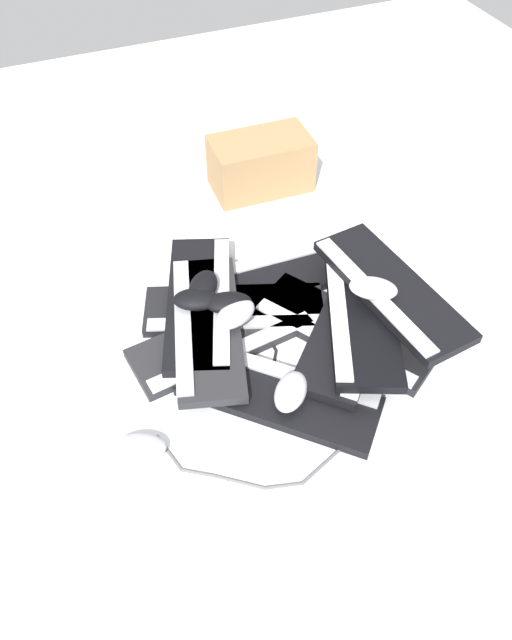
# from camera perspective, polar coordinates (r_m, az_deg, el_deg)

# --- Properties ---
(ground_plane) EXTENTS (3.20, 3.20, 0.00)m
(ground_plane) POSITION_cam_1_polar(r_m,az_deg,el_deg) (1.54, 1.42, 0.09)
(ground_plane) COLOR silver
(keyboard_0) EXTENTS (0.46, 0.21, 0.03)m
(keyboard_0) POSITION_cam_1_polar(r_m,az_deg,el_deg) (1.48, -3.07, -1.76)
(keyboard_0) COLOR #232326
(keyboard_0) RESTS_ON ground
(keyboard_1) EXTENTS (0.42, 0.41, 0.03)m
(keyboard_1) POSITION_cam_1_polar(r_m,az_deg,el_deg) (1.38, 2.16, -6.88)
(keyboard_1) COLOR black
(keyboard_1) RESTS_ON ground
(keyboard_2) EXTENTS (0.36, 0.45, 0.03)m
(keyboard_2) POSITION_cam_1_polar(r_m,az_deg,el_deg) (1.51, 8.04, -1.00)
(keyboard_2) COLOR black
(keyboard_2) RESTS_ON ground
(keyboard_3) EXTENTS (0.44, 0.16, 0.03)m
(keyboard_3) POSITION_cam_1_polar(r_m,az_deg,el_deg) (1.63, 2.42, 4.15)
(keyboard_3) COLOR black
(keyboard_3) RESTS_ON ground
(keyboard_4) EXTENTS (0.46, 0.29, 0.03)m
(keyboard_4) POSITION_cam_1_polar(r_m,az_deg,el_deg) (1.54, -2.00, 0.91)
(keyboard_4) COLOR black
(keyboard_4) RESTS_ON ground
(keyboard_5) EXTENTS (0.41, 0.42, 0.03)m
(keyboard_5) POSITION_cam_1_polar(r_m,az_deg,el_deg) (1.48, 8.68, -0.56)
(keyboard_5) COLOR black
(keyboard_5) RESTS_ON keyboard_2
(keyboard_6) EXTENTS (0.31, 0.46, 0.03)m
(keyboard_6) POSITION_cam_1_polar(r_m,az_deg,el_deg) (1.47, 9.52, 0.63)
(keyboard_6) COLOR black
(keyboard_6) RESTS_ON keyboard_5
(keyboard_7) EXTENTS (0.27, 0.46, 0.03)m
(keyboard_7) POSITION_cam_1_polar(r_m,az_deg,el_deg) (1.47, -4.59, -0.44)
(keyboard_7) COLOR #232326
(keyboard_7) RESTS_ON keyboard_0
(keyboard_8) EXTENTS (0.29, 0.46, 0.03)m
(keyboard_8) POSITION_cam_1_polar(r_m,az_deg,el_deg) (1.52, -5.14, 1.70)
(keyboard_8) COLOR black
(keyboard_8) RESTS_ON keyboard_4
(keyboard_9) EXTENTS (0.21, 0.46, 0.03)m
(keyboard_9) POSITION_cam_1_polar(r_m,az_deg,el_deg) (1.49, 12.21, 2.76)
(keyboard_9) COLOR black
(keyboard_9) RESTS_ON keyboard_6
(mouse_0) EXTENTS (0.13, 0.12, 0.04)m
(mouse_0) POSITION_cam_1_polar(r_m,az_deg,el_deg) (1.44, 10.67, 2.86)
(mouse_0) COLOR silver
(mouse_0) RESTS_ON keyboard_9
(mouse_1) EXTENTS (0.13, 0.10, 0.04)m
(mouse_1) POSITION_cam_1_polar(r_m,az_deg,el_deg) (1.44, -1.92, 0.53)
(mouse_1) COLOR #B7B7BC
(mouse_1) RESTS_ON keyboard_7
(mouse_2) EXTENTS (0.12, 0.13, 0.04)m
(mouse_2) POSITION_cam_1_polar(r_m,az_deg,el_deg) (1.51, -4.86, 3.06)
(mouse_2) COLOR black
(mouse_2) RESTS_ON keyboard_8
(mouse_3) EXTENTS (0.13, 0.10, 0.04)m
(mouse_3) POSITION_cam_1_polar(r_m,az_deg,el_deg) (1.46, -2.50, 1.58)
(mouse_3) COLOR black
(mouse_3) RESTS_ON keyboard_7
(mouse_4) EXTENTS (0.13, 0.10, 0.04)m
(mouse_4) POSITION_cam_1_polar(r_m,az_deg,el_deg) (1.32, -10.59, -11.38)
(mouse_4) COLOR #B7B7BC
(mouse_4) RESTS_ON ground
(mouse_5) EXTENTS (0.13, 0.10, 0.04)m
(mouse_5) POSITION_cam_1_polar(r_m,az_deg,el_deg) (1.48, -5.50, 1.87)
(mouse_5) COLOR black
(mouse_5) RESTS_ON keyboard_8
(mouse_6) EXTENTS (0.12, 0.13, 0.04)m
(mouse_6) POSITION_cam_1_polar(r_m,az_deg,el_deg) (1.34, 3.20, -6.56)
(mouse_6) COLOR #B7B7BC
(mouse_6) RESTS_ON keyboard_1
(cable_0) EXTENTS (0.66, 0.52, 0.01)m
(cable_0) POSITION_cam_1_polar(r_m,az_deg,el_deg) (1.39, 5.64, -6.91)
(cable_0) COLOR #59595B
(cable_0) RESTS_ON ground
(cable_1) EXTENTS (0.20, 0.35, 0.01)m
(cable_1) POSITION_cam_1_polar(r_m,az_deg,el_deg) (1.42, 3.76, -5.45)
(cable_1) COLOR black
(cable_1) RESTS_ON ground
(cardboard_box) EXTENTS (0.29, 0.17, 0.16)m
(cardboard_box) POSITION_cam_1_polar(r_m,az_deg,el_deg) (1.90, 0.44, 14.10)
(cardboard_box) COLOR #9E774C
(cardboard_box) RESTS_ON ground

